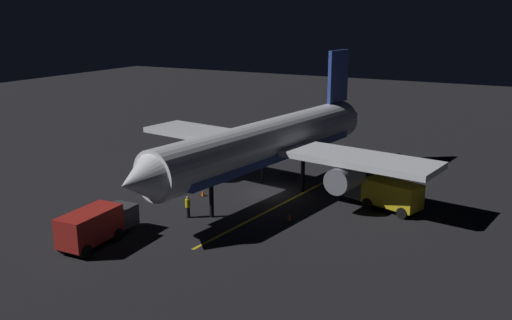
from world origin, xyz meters
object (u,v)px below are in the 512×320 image
catering_truck (386,194)px  traffic_cone_near_right (203,193)px  ground_crew_worker (188,207)px  baggage_truck (96,226)px  airliner (271,143)px  traffic_cone_near_left (289,217)px

catering_truck → traffic_cone_near_right: (14.84, 4.30, -1.00)m
ground_crew_worker → traffic_cone_near_right: 5.34m
baggage_truck → traffic_cone_near_right: bearing=-93.7°
airliner → traffic_cone_near_left: (-4.48, 5.73, -4.24)m
traffic_cone_near_right → baggage_truck: bearing=86.3°
traffic_cone_near_left → traffic_cone_near_right: 9.28m
airliner → catering_truck: 10.73m
catering_truck → traffic_cone_near_right: catering_truck is taller
traffic_cone_near_right → catering_truck: bearing=-163.8°
airliner → baggage_truck: (5.39, 15.93, -3.19)m
traffic_cone_near_left → traffic_cone_near_right: size_ratio=1.00×
catering_truck → traffic_cone_near_right: bearing=16.2°
baggage_truck → ground_crew_worker: bearing=-110.6°
ground_crew_worker → airliner: bearing=-107.1°
airliner → baggage_truck: size_ratio=5.24×
baggage_truck → traffic_cone_near_left: 14.23m
airliner → ground_crew_worker: airliner is taller
catering_truck → traffic_cone_near_left: bearing=46.9°
traffic_cone_near_left → airliner: bearing=-52.0°
airliner → traffic_cone_near_right: airliner is taller
baggage_truck → traffic_cone_near_right: size_ratio=11.63×
catering_truck → ground_crew_worker: size_ratio=3.84×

